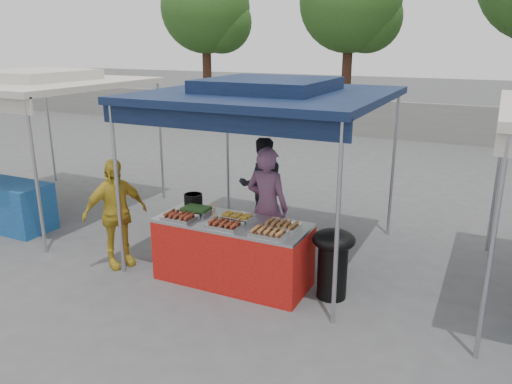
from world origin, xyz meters
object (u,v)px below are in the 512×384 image
at_px(helper_man, 262,184).
at_px(vendor_table, 233,252).
at_px(wok_burner, 333,258).
at_px(vendor_woman, 267,207).
at_px(customer_person, 115,213).
at_px(cooking_pot, 193,199).

bearing_deg(helper_man, vendor_table, 66.80).
xyz_separation_m(wok_burner, vendor_woman, (-1.13, 0.54, 0.33)).
distance_m(vendor_woman, customer_person, 2.11).
bearing_deg(helper_man, customer_person, 23.15).
xyz_separation_m(cooking_pot, helper_man, (0.35, 1.53, -0.14)).
distance_m(vendor_table, vendor_woman, 0.85).
bearing_deg(customer_person, vendor_table, -52.50).
bearing_deg(wok_burner, customer_person, -175.80).
xyz_separation_m(vendor_woman, customer_person, (-1.87, -0.97, -0.08)).
xyz_separation_m(vendor_table, wok_burner, (1.30, 0.17, 0.10)).
bearing_deg(vendor_table, wok_burner, 7.65).
bearing_deg(vendor_woman, wok_burner, 158.33).
distance_m(vendor_table, customer_person, 1.76).
xyz_separation_m(cooking_pot, vendor_woman, (0.99, 0.34, -0.07)).
bearing_deg(vendor_woman, helper_man, -58.08).
bearing_deg(wok_burner, cooking_pot, 170.75).
height_order(cooking_pot, helper_man, helper_man).
height_order(vendor_table, wok_burner, wok_burner).
relative_size(vendor_table, wok_burner, 2.25).
bearing_deg(wok_burner, helper_man, 131.77).
bearing_deg(customer_person, vendor_woman, -33.74).
height_order(vendor_table, cooking_pot, cooking_pot).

